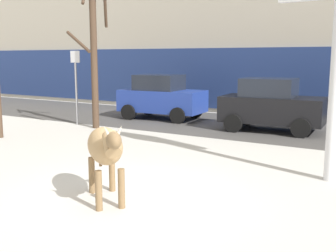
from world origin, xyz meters
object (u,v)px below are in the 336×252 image
Objects in this scene: car_blue_hatchback at (162,97)px; car_black_hatchback at (272,105)px; bare_tree_left_lot at (94,54)px; street_sign at (76,81)px; cow_tan at (106,148)px.

car_black_hatchback is (4.87, -0.49, 0.00)m from car_blue_hatchback.
car_blue_hatchback is at bearing 75.62° from bare_tree_left_lot.
street_sign is at bearing 167.05° from bare_tree_left_lot.
cow_tan is 8.21m from bare_tree_left_lot.
bare_tree_left_lot reaches higher than car_blue_hatchback.
bare_tree_left_lot is at bearing -104.38° from car_blue_hatchback.
street_sign is (-6.58, 6.20, 0.68)m from cow_tan.
street_sign is at bearing -160.09° from car_black_hatchback.
street_sign reaches higher than car_black_hatchback.
car_blue_hatchback is 3.79m from bare_tree_left_lot.
car_black_hatchback is 0.70× the size of bare_tree_left_lot.
cow_tan is 0.60× the size of street_sign.
car_blue_hatchback is 1.28× the size of street_sign.
bare_tree_left_lot is 1.83× the size of street_sign.
cow_tan is at bearing -91.87° from car_black_hatchback.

